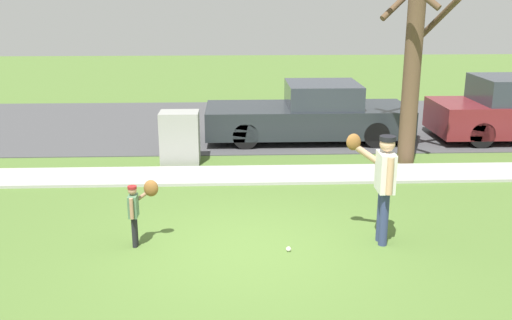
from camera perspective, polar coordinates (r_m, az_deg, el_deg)
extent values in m
plane|color=#4C6B2D|center=(12.06, -1.39, -1.77)|extent=(48.00, 48.00, 0.00)
cube|color=#A3A39E|center=(12.15, -1.40, -1.49)|extent=(36.00, 1.20, 0.06)
cube|color=#424244|center=(16.98, -1.68, 3.60)|extent=(36.00, 6.80, 0.02)
cylinder|color=navy|center=(9.01, 12.50, -5.71)|extent=(0.13, 0.13, 0.85)
cylinder|color=navy|center=(9.16, 12.25, -5.32)|extent=(0.13, 0.13, 0.85)
cube|color=silver|center=(8.85, 12.65, -1.16)|extent=(0.23, 0.41, 0.60)
sphere|color=tan|center=(8.73, 12.83, 1.54)|extent=(0.23, 0.23, 0.23)
cylinder|color=black|center=(8.71, 12.86, 2.09)|extent=(0.24, 0.24, 0.07)
cylinder|color=tan|center=(8.61, 13.06, -1.55)|extent=(0.10, 0.10, 0.56)
cylinder|color=tan|center=(8.96, 10.77, 0.61)|extent=(0.52, 0.10, 0.40)
ellipsoid|color=brown|center=(8.87, 9.59, 1.76)|extent=(0.22, 0.14, 0.26)
cylinder|color=black|center=(9.07, -11.81, -6.77)|extent=(0.08, 0.08, 0.48)
cylinder|color=black|center=(8.98, -11.91, -7.01)|extent=(0.08, 0.08, 0.48)
cube|color=#4C7251|center=(8.88, -12.01, -4.45)|extent=(0.13, 0.23, 0.34)
sphere|color=#A87A5B|center=(8.79, -12.10, -2.95)|extent=(0.13, 0.13, 0.13)
cylinder|color=maroon|center=(8.78, -12.12, -2.65)|extent=(0.14, 0.14, 0.04)
cylinder|color=#A87A5B|center=(8.94, -10.99, -3.39)|extent=(0.30, 0.06, 0.23)
ellipsoid|color=brown|center=(8.89, -10.31, -2.75)|extent=(0.22, 0.14, 0.26)
cylinder|color=#A87A5B|center=(8.74, -12.17, -4.72)|extent=(0.06, 0.06, 0.32)
sphere|color=white|center=(8.75, 3.23, -8.76)|extent=(0.07, 0.07, 0.07)
cube|color=gray|center=(13.10, -7.52, 2.22)|extent=(0.87, 0.64, 1.17)
cylinder|color=brown|center=(13.15, 15.24, 10.02)|extent=(0.38, 0.38, 4.86)
cylinder|color=brown|center=(13.42, 17.50, 13.09)|extent=(0.54, 1.36, 1.03)
cylinder|color=brown|center=(13.40, 14.13, 15.01)|extent=(1.05, 0.69, 0.85)
cube|color=#23282D|center=(15.08, 5.04, 4.01)|extent=(5.20, 1.95, 0.70)
cube|color=#2D333D|center=(15.01, 6.59, 6.43)|extent=(1.82, 1.79, 0.60)
cylinder|color=black|center=(14.16, -1.03, 2.41)|extent=(0.64, 0.22, 0.64)
cylinder|color=black|center=(15.85, -1.18, 3.91)|extent=(0.64, 0.22, 0.64)
cylinder|color=black|center=(14.59, 11.74, 2.48)|extent=(0.64, 0.22, 0.64)
cylinder|color=black|center=(16.23, 10.31, 3.94)|extent=(0.64, 0.22, 0.64)
cylinder|color=black|center=(15.30, 21.32, 2.33)|extent=(0.64, 0.22, 0.64)
cylinder|color=black|center=(16.81, 19.10, 3.73)|extent=(0.64, 0.22, 0.64)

